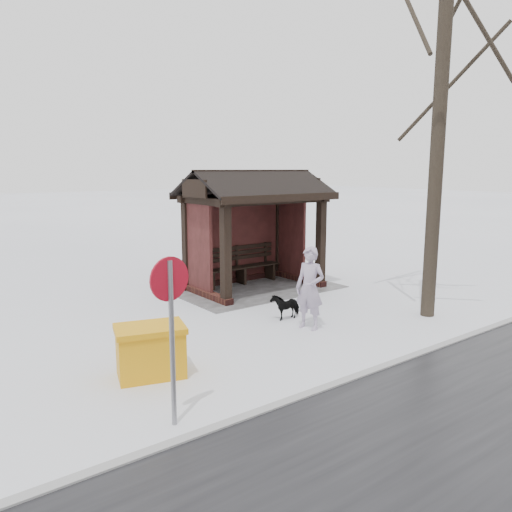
{
  "coord_description": "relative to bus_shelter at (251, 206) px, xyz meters",
  "views": [
    {
      "loc": [
        7.67,
        10.26,
        3.11
      ],
      "look_at": [
        0.56,
        0.8,
        1.04
      ],
      "focal_mm": 35.0,
      "sensor_mm": 36.0,
      "label": 1
    }
  ],
  "objects": [
    {
      "name": "bus_shelter",
      "position": [
        0.0,
        0.0,
        0.0
      ],
      "size": [
        3.6,
        2.4,
        3.09
      ],
      "color": "#361513",
      "rests_on": "ground"
    },
    {
      "name": "pedestrian",
      "position": [
        1.14,
        3.48,
        -1.35
      ],
      "size": [
        0.56,
        0.69,
        1.63
      ],
      "primitive_type": "imported",
      "rotation": [
        0.0,
        0.0,
        1.9
      ],
      "color": "#A496B0",
      "rests_on": "ground"
    },
    {
      "name": "tree_near",
      "position": [
        -1.5,
        4.36,
        3.99
      ],
      "size": [
        3.42,
        3.42,
        9.03
      ],
      "color": "black",
      "rests_on": "ground"
    },
    {
      "name": "trampled_patch",
      "position": [
        0.0,
        -0.04,
        -2.16
      ],
      "size": [
        4.2,
        3.2,
        0.02
      ],
      "primitive_type": "cube",
      "color": "gray",
      "rests_on": "ground"
    },
    {
      "name": "dog",
      "position": [
        1.08,
        2.69,
        -1.9
      ],
      "size": [
        0.64,
        0.29,
        0.54
      ],
      "primitive_type": "imported",
      "rotation": [
        0.0,
        0.0,
        1.57
      ],
      "color": "black",
      "rests_on": "ground"
    },
    {
      "name": "kerb",
      "position": [
        0.0,
        5.66,
        -2.16
      ],
      "size": [
        120.0,
        0.15,
        0.06
      ],
      "primitive_type": "cube",
      "color": "gray",
      "rests_on": "ground"
    },
    {
      "name": "grit_bin",
      "position": [
        4.64,
        3.73,
        -1.76
      ],
      "size": [
        1.19,
        0.97,
        0.79
      ],
      "rotation": [
        0.0,
        0.0,
        -0.29
      ],
      "color": "orange",
      "rests_on": "ground"
    },
    {
      "name": "ground",
      "position": [
        0.0,
        0.16,
        -2.17
      ],
      "size": [
        120.0,
        120.0,
        0.0
      ],
      "primitive_type": "plane",
      "color": "white",
      "rests_on": "ground"
    },
    {
      "name": "road_sign",
      "position": [
        5.05,
        5.23,
        -0.63
      ],
      "size": [
        0.54,
        0.12,
        2.1
      ],
      "rotation": [
        0.0,
        0.0,
        0.14
      ],
      "color": "gray",
      "rests_on": "ground"
    }
  ]
}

